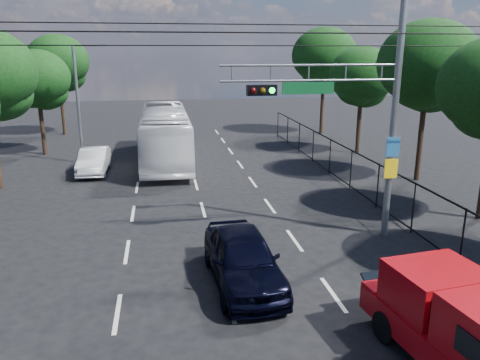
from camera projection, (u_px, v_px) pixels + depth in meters
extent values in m
cube|color=beige|center=(117.00, 313.00, 12.37)|extent=(0.12, 2.00, 0.01)
cube|color=beige|center=(127.00, 252.00, 16.17)|extent=(0.12, 2.00, 0.01)
cube|color=beige|center=(133.00, 213.00, 19.97)|extent=(0.12, 2.00, 0.01)
cube|color=beige|center=(137.00, 187.00, 23.78)|extent=(0.12, 2.00, 0.01)
cube|color=beige|center=(140.00, 168.00, 27.58)|extent=(0.12, 2.00, 0.01)
cube|color=beige|center=(142.00, 154.00, 31.38)|extent=(0.12, 2.00, 0.01)
cube|color=beige|center=(144.00, 143.00, 35.18)|extent=(0.12, 2.00, 0.01)
cube|color=beige|center=(145.00, 134.00, 38.98)|extent=(0.12, 2.00, 0.01)
cube|color=beige|center=(229.00, 303.00, 12.85)|extent=(0.12, 2.00, 0.01)
cube|color=beige|center=(213.00, 246.00, 16.65)|extent=(0.12, 2.00, 0.01)
cube|color=beige|center=(203.00, 209.00, 20.45)|extent=(0.12, 2.00, 0.01)
cube|color=beige|center=(196.00, 185.00, 24.26)|extent=(0.12, 2.00, 0.01)
cube|color=beige|center=(191.00, 166.00, 28.06)|extent=(0.12, 2.00, 0.01)
cube|color=beige|center=(187.00, 153.00, 31.86)|extent=(0.12, 2.00, 0.01)
cube|color=beige|center=(184.00, 142.00, 35.66)|extent=(0.12, 2.00, 0.01)
cube|color=beige|center=(182.00, 133.00, 39.46)|extent=(0.12, 2.00, 0.01)
cube|color=beige|center=(333.00, 294.00, 13.33)|extent=(0.12, 2.00, 0.01)
cube|color=beige|center=(294.00, 240.00, 17.13)|extent=(0.12, 2.00, 0.01)
cube|color=beige|center=(270.00, 206.00, 20.93)|extent=(0.12, 2.00, 0.01)
cube|color=beige|center=(253.00, 182.00, 24.74)|extent=(0.12, 2.00, 0.01)
cube|color=beige|center=(240.00, 164.00, 28.54)|extent=(0.12, 2.00, 0.01)
cube|color=beige|center=(231.00, 151.00, 32.34)|extent=(0.12, 2.00, 0.01)
cube|color=beige|center=(223.00, 140.00, 36.14)|extent=(0.12, 2.00, 0.01)
cube|color=beige|center=(217.00, 132.00, 39.94)|extent=(0.12, 2.00, 0.01)
cylinder|color=slate|center=(395.00, 109.00, 16.42)|extent=(0.24, 0.24, 9.50)
cylinder|color=slate|center=(312.00, 65.00, 15.53)|extent=(6.20, 0.08, 0.08)
cylinder|color=slate|center=(311.00, 80.00, 15.66)|extent=(6.20, 0.08, 0.08)
cube|color=black|center=(262.00, 90.00, 15.47)|extent=(1.00, 0.28, 0.35)
sphere|color=#3F0505|center=(253.00, 91.00, 15.28)|extent=(0.20, 0.20, 0.20)
sphere|color=#4C3805|center=(263.00, 91.00, 15.33)|extent=(0.20, 0.20, 0.20)
sphere|color=#0CE533|center=(272.00, 90.00, 15.38)|extent=(0.20, 0.20, 0.20)
cube|color=#0B4E22|center=(308.00, 88.00, 15.71)|extent=(1.80, 0.05, 0.40)
cube|color=#2260A1|center=(393.00, 147.00, 16.65)|extent=(0.50, 0.04, 0.70)
cube|color=yellow|center=(391.00, 169.00, 16.86)|extent=(0.50, 0.04, 0.70)
cylinder|color=slate|center=(382.00, 72.00, 15.99)|extent=(0.05, 0.05, 0.50)
cylinder|color=slate|center=(346.00, 73.00, 15.79)|extent=(0.05, 0.05, 0.50)
cylinder|color=slate|center=(309.00, 73.00, 15.58)|extent=(0.05, 0.05, 0.50)
cylinder|color=slate|center=(271.00, 73.00, 15.37)|extent=(0.05, 0.05, 0.50)
cylinder|color=slate|center=(232.00, 73.00, 15.16)|extent=(0.05, 0.05, 0.50)
cylinder|color=slate|center=(78.00, 106.00, 27.98)|extent=(0.18, 0.18, 7.00)
cylinder|color=slate|center=(87.00, 45.00, 27.17)|extent=(1.60, 0.09, 0.09)
cube|color=slate|center=(103.00, 45.00, 27.32)|extent=(0.60, 0.22, 0.15)
cylinder|color=black|center=(217.00, 32.00, 12.83)|extent=(22.00, 0.04, 0.04)
cylinder|color=black|center=(205.00, 24.00, 16.05)|extent=(22.00, 0.04, 0.04)
cylinder|color=black|center=(201.00, 46.00, 17.66)|extent=(22.00, 0.04, 0.04)
cube|color=black|center=(370.00, 160.00, 21.15)|extent=(0.04, 34.00, 0.06)
cube|color=black|center=(367.00, 198.00, 21.63)|extent=(0.04, 34.00, 0.06)
cylinder|color=black|center=(462.00, 238.00, 14.75)|extent=(0.06, 0.06, 2.00)
cylinder|color=black|center=(413.00, 208.00, 17.60)|extent=(0.06, 0.06, 2.00)
cylinder|color=black|center=(378.00, 186.00, 20.45)|extent=(0.06, 0.06, 2.00)
cylinder|color=black|center=(351.00, 169.00, 23.30)|extent=(0.06, 0.06, 2.00)
cylinder|color=black|center=(330.00, 156.00, 26.16)|extent=(0.06, 0.06, 2.00)
cylinder|color=black|center=(313.00, 146.00, 29.01)|extent=(0.06, 0.06, 2.00)
cylinder|color=black|center=(299.00, 137.00, 31.86)|extent=(0.06, 0.06, 2.00)
cylinder|color=black|center=(288.00, 130.00, 34.71)|extent=(0.06, 0.06, 2.00)
cylinder|color=black|center=(278.00, 124.00, 37.56)|extent=(0.06, 0.06, 2.00)
cylinder|color=black|center=(421.00, 136.00, 24.56)|extent=(0.28, 0.28, 4.76)
ellipsoid|color=black|center=(428.00, 63.00, 23.56)|extent=(5.10, 5.10, 4.33)
ellipsoid|color=black|center=(430.00, 86.00, 24.23)|extent=(3.40, 3.40, 2.72)
ellipsoid|color=black|center=(422.00, 84.00, 23.58)|extent=(3.23, 3.23, 2.58)
cylinder|color=black|center=(359.00, 123.00, 31.24)|extent=(0.28, 0.28, 4.03)
ellipsoid|color=black|center=(362.00, 75.00, 30.40)|extent=(4.32, 4.32, 3.67)
ellipsoid|color=black|center=(365.00, 90.00, 31.01)|extent=(2.88, 2.88, 2.30)
ellipsoid|color=black|center=(357.00, 89.00, 30.38)|extent=(2.74, 2.74, 2.19)
cylinder|color=black|center=(322.00, 104.00, 38.76)|extent=(0.28, 0.28, 4.93)
ellipsoid|color=black|center=(324.00, 55.00, 37.72)|extent=(5.28, 5.28, 4.49)
ellipsoid|color=black|center=(327.00, 71.00, 38.40)|extent=(3.52, 3.52, 2.82)
ellipsoid|color=black|center=(321.00, 69.00, 37.76)|extent=(3.34, 3.34, 2.68)
cylinder|color=black|center=(42.00, 125.00, 30.78)|extent=(0.28, 0.28, 3.92)
ellipsoid|color=black|center=(37.00, 78.00, 29.96)|extent=(4.20, 4.20, 3.57)
ellipsoid|color=black|center=(46.00, 93.00, 30.57)|extent=(2.80, 2.80, 2.24)
ellipsoid|color=black|center=(32.00, 91.00, 29.94)|extent=(2.66, 2.66, 2.13)
cylinder|color=black|center=(62.00, 106.00, 38.26)|extent=(0.28, 0.28, 4.59)
ellipsoid|color=black|center=(58.00, 61.00, 37.30)|extent=(4.92, 4.92, 4.18)
ellipsoid|color=black|center=(65.00, 76.00, 37.95)|extent=(3.28, 3.28, 2.62)
ellipsoid|color=black|center=(54.00, 74.00, 37.31)|extent=(3.12, 3.12, 2.49)
cylinder|color=black|center=(386.00, 327.00, 11.11)|extent=(0.38, 0.79, 0.76)
cylinder|color=black|center=(451.00, 314.00, 11.63)|extent=(0.38, 0.79, 0.76)
cube|color=#95080E|center=(472.00, 351.00, 9.74)|extent=(2.73, 5.65, 0.61)
cube|color=#95080E|center=(401.00, 291.00, 11.97)|extent=(2.07, 0.85, 0.60)
cube|color=black|center=(396.00, 277.00, 12.17)|extent=(1.89, 0.67, 0.33)
cube|color=#95080E|center=(436.00, 289.00, 10.68)|extent=(2.15, 1.92, 1.03)
cube|color=black|center=(462.00, 304.00, 9.91)|extent=(1.68, 0.27, 0.60)
imported|color=black|center=(243.00, 258.00, 13.80)|extent=(2.14, 4.83, 1.62)
imported|color=white|center=(165.00, 134.00, 29.11)|extent=(2.83, 12.03, 3.35)
imported|color=silver|center=(94.00, 161.00, 26.48)|extent=(1.50, 4.23, 1.39)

